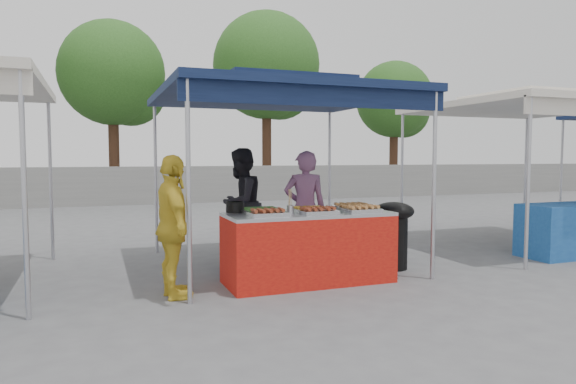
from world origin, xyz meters
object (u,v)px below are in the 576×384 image
object	(u,v)px
wok_burner	(394,229)
vendor_woman	(305,209)
customer_person	(173,227)
helper_man	(241,203)
cooking_pot	(235,207)
vendor_table	(308,247)

from	to	relation	value
wok_burner	vendor_woman	size ratio (longest dim) A/B	0.57
vendor_woman	customer_person	size ratio (longest dim) A/B	1.04
helper_man	customer_person	size ratio (longest dim) A/B	1.07
cooking_pot	wok_burner	world-z (taller)	cooking_pot
vendor_table	customer_person	size ratio (longest dim) A/B	1.30
vendor_table	vendor_woman	size ratio (longest dim) A/B	1.25
vendor_woman	helper_man	bearing A→B (deg)	-33.35
wok_burner	vendor_woman	xyz separation A→B (m)	(-1.04, 0.60, 0.26)
cooking_pot	helper_man	size ratio (longest dim) A/B	0.13
customer_person	vendor_table	bearing A→B (deg)	-89.37
wok_burner	vendor_woman	world-z (taller)	vendor_woman
wok_burner	helper_man	bearing A→B (deg)	145.08
vendor_table	helper_man	xyz separation A→B (m)	(-0.37, 1.71, 0.40)
vendor_woman	helper_man	world-z (taller)	helper_man
cooking_pot	helper_man	xyz separation A→B (m)	(0.45, 1.39, -0.09)
cooking_pot	helper_man	distance (m)	1.46
vendor_woman	helper_man	size ratio (longest dim) A/B	0.97
wok_burner	helper_man	distance (m)	2.27
helper_man	customer_person	xyz separation A→B (m)	(-1.25, -1.84, -0.05)
vendor_table	cooking_pot	world-z (taller)	cooking_pot
cooking_pot	wok_burner	size ratio (longest dim) A/B	0.24
vendor_woman	vendor_table	bearing A→B (deg)	87.07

